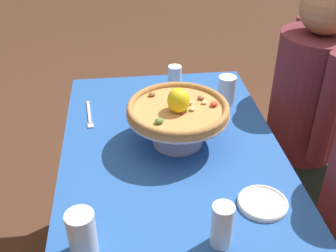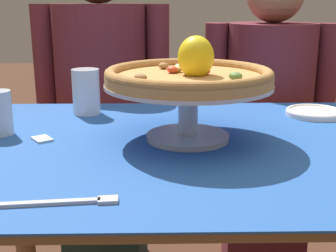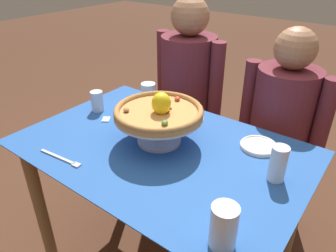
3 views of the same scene
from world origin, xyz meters
name	(u,v)px [view 1 (image 1 of 3)]	position (x,y,z in m)	size (l,w,h in m)	color
dining_table	(171,172)	(0.00, 0.00, 0.63)	(1.20, 0.80, 0.75)	olive
pizza_stand	(178,122)	(-0.03, 0.03, 0.84)	(0.37, 0.37, 0.13)	#B7B7C1
pizza	(178,108)	(-0.03, 0.03, 0.90)	(0.37, 0.37, 0.10)	#BC8447
water_glass_back_left	(226,92)	(-0.30, 0.27, 0.80)	(0.08, 0.08, 0.12)	white
water_glass_side_right	(222,227)	(0.46, 0.08, 0.81)	(0.06, 0.06, 0.14)	silver
water_glass_front_right	(82,236)	(0.45, -0.29, 0.81)	(0.08, 0.08, 0.14)	silver
water_glass_side_left	(175,78)	(-0.47, 0.07, 0.79)	(0.06, 0.06, 0.10)	silver
side_plate	(263,203)	(0.33, 0.24, 0.76)	(0.16, 0.16, 0.02)	silver
dinner_fork	(89,116)	(-0.25, -0.31, 0.75)	(0.21, 0.04, 0.01)	#B7B7C1
sugar_packet	(167,98)	(-0.36, 0.03, 0.75)	(0.05, 0.04, 0.01)	silver
diner_left	(303,123)	(-0.30, 0.65, 0.61)	(0.49, 0.35, 1.26)	#1E3833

